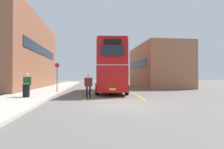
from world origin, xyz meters
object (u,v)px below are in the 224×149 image
object	(u,v)px
litter_bin	(26,90)
pedestrian_boarding	(88,84)
pedestrian_waiting_near	(27,83)
bus_stop_sign	(57,74)
single_deck_bus	(110,76)
double_decker_bus	(111,68)

from	to	relation	value
litter_bin	pedestrian_boarding	bearing A→B (deg)	1.55
pedestrian_waiting_near	litter_bin	size ratio (longest dim) A/B	1.76
pedestrian_boarding	bus_stop_sign	size ratio (longest dim) A/B	0.64
pedestrian_waiting_near	bus_stop_sign	xyz separation A→B (m)	(1.42, 4.18, 0.68)
single_deck_bus	litter_bin	world-z (taller)	single_deck_bus
pedestrian_waiting_near	litter_bin	xyz separation A→B (m)	(0.08, -0.54, -0.50)
double_decker_bus	pedestrian_boarding	xyz separation A→B (m)	(-2.32, -5.40, -1.48)
pedestrian_boarding	litter_bin	bearing A→B (deg)	-178.45
double_decker_bus	single_deck_bus	bearing A→B (deg)	84.54
pedestrian_boarding	litter_bin	distance (m)	4.37
litter_bin	bus_stop_sign	size ratio (longest dim) A/B	0.35
pedestrian_waiting_near	bus_stop_sign	bearing A→B (deg)	71.29
pedestrian_boarding	bus_stop_sign	distance (m)	5.56
bus_stop_sign	double_decker_bus	bearing A→B (deg)	8.47
single_deck_bus	pedestrian_boarding	bearing A→B (deg)	-99.38
double_decker_bus	pedestrian_waiting_near	xyz separation A→B (m)	(-6.76, -4.98, -1.39)
bus_stop_sign	single_deck_bus	bearing A→B (deg)	71.11
pedestrian_boarding	litter_bin	world-z (taller)	pedestrian_boarding
single_deck_bus	pedestrian_boarding	size ratio (longest dim) A/B	5.36
double_decker_bus	litter_bin	bearing A→B (deg)	-140.42
bus_stop_sign	pedestrian_boarding	bearing A→B (deg)	-56.74
bus_stop_sign	litter_bin	bearing A→B (deg)	-105.73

